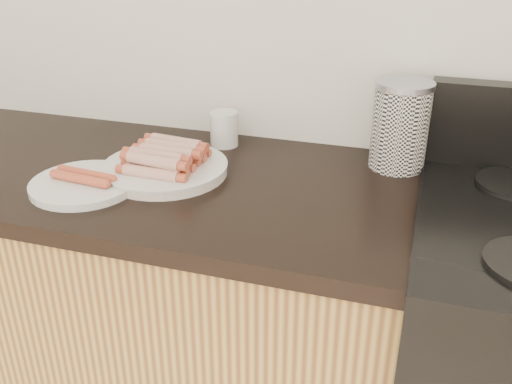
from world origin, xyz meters
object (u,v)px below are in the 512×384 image
(mug, at_px, (224,129))
(canister, at_px, (400,125))
(side_plate, at_px, (84,184))
(main_plate, at_px, (165,170))

(mug, bearing_deg, canister, -1.34)
(side_plate, distance_m, mug, 0.41)
(side_plate, bearing_deg, canister, 26.47)
(canister, bearing_deg, side_plate, -153.53)
(side_plate, relative_size, canister, 1.14)
(canister, relative_size, mug, 2.30)
(side_plate, height_order, mug, mug)
(main_plate, height_order, mug, mug)
(main_plate, relative_size, canister, 1.38)
(side_plate, bearing_deg, main_plate, 41.00)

